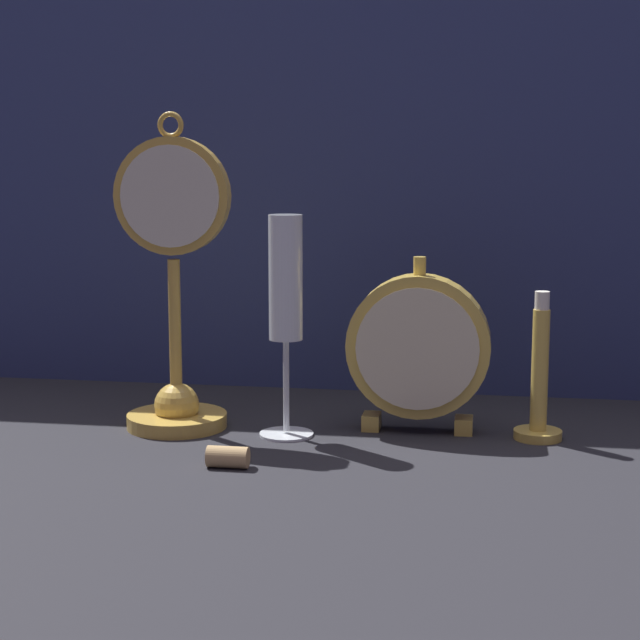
% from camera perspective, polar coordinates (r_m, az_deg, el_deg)
% --- Properties ---
extents(ground_plane, '(4.00, 4.00, 0.00)m').
position_cam_1_polar(ground_plane, '(1.12, -0.67, -7.38)').
color(ground_plane, '#232328').
extents(fabric_backdrop_drape, '(1.75, 0.01, 0.59)m').
position_cam_1_polar(fabric_backdrop_drape, '(1.40, 1.65, 8.21)').
color(fabric_backdrop_drape, navy).
rests_on(fabric_backdrop_drape, ground_plane).
extents(pocket_watch_on_stand, '(0.13, 0.12, 0.36)m').
position_cam_1_polar(pocket_watch_on_stand, '(1.22, -7.78, 0.78)').
color(pocket_watch_on_stand, gold).
rests_on(pocket_watch_on_stand, ground_plane).
extents(mantel_clock_silver, '(0.16, 0.04, 0.20)m').
position_cam_1_polar(mantel_clock_silver, '(1.21, 5.27, -1.47)').
color(mantel_clock_silver, gold).
rests_on(mantel_clock_silver, ground_plane).
extents(champagne_flute, '(0.06, 0.06, 0.25)m').
position_cam_1_polar(champagne_flute, '(1.17, -1.84, 1.23)').
color(champagne_flute, silver).
rests_on(champagne_flute, ground_plane).
extents(brass_candlestick, '(0.05, 0.05, 0.17)m').
position_cam_1_polar(brass_candlestick, '(1.20, 11.61, -3.61)').
color(brass_candlestick, gold).
rests_on(brass_candlestick, ground_plane).
extents(wine_cork, '(0.04, 0.02, 0.02)m').
position_cam_1_polar(wine_cork, '(1.09, -4.94, -7.29)').
color(wine_cork, tan).
rests_on(wine_cork, ground_plane).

